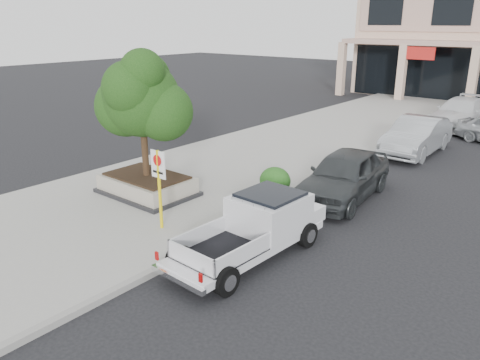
{
  "coord_description": "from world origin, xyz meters",
  "views": [
    {
      "loc": [
        6.36,
        -8.21,
        5.78
      ],
      "look_at": [
        -1.64,
        1.5,
        1.5
      ],
      "focal_mm": 35.0,
      "sensor_mm": 36.0,
      "label": 1
    }
  ],
  "objects_px": {
    "planter_tree": "(148,99)",
    "curb_car_a": "(344,175)",
    "planter": "(147,185)",
    "curb_car_c": "(461,113)",
    "no_parking_sign": "(159,179)",
    "curb_car_d": "(477,111)",
    "pickup_truck": "(248,230)",
    "curb_car_b": "(417,136)"
  },
  "relations": [
    {
      "from": "planter_tree",
      "to": "curb_car_b",
      "type": "relative_size",
      "value": 0.79
    },
    {
      "from": "no_parking_sign",
      "to": "curb_car_b",
      "type": "height_order",
      "value": "no_parking_sign"
    },
    {
      "from": "curb_car_b",
      "to": "curb_car_d",
      "type": "distance_m",
      "value": 9.27
    },
    {
      "from": "no_parking_sign",
      "to": "pickup_truck",
      "type": "distance_m",
      "value": 3.0
    },
    {
      "from": "curb_car_b",
      "to": "curb_car_d",
      "type": "bearing_deg",
      "value": 87.42
    },
    {
      "from": "planter",
      "to": "pickup_truck",
      "type": "height_order",
      "value": "pickup_truck"
    },
    {
      "from": "planter_tree",
      "to": "curb_car_a",
      "type": "xyz_separation_m",
      "value": [
        5.07,
        4.1,
        -2.59
      ]
    },
    {
      "from": "no_parking_sign",
      "to": "curb_car_c",
      "type": "bearing_deg",
      "value": 83.12
    },
    {
      "from": "planter_tree",
      "to": "curb_car_b",
      "type": "height_order",
      "value": "planter_tree"
    },
    {
      "from": "pickup_truck",
      "to": "curb_car_c",
      "type": "distance_m",
      "value": 19.97
    },
    {
      "from": "no_parking_sign",
      "to": "pickup_truck",
      "type": "relative_size",
      "value": 0.47
    },
    {
      "from": "planter_tree",
      "to": "curb_car_d",
      "type": "xyz_separation_m",
      "value": [
        5.23,
        20.64,
        -2.7
      ]
    },
    {
      "from": "planter",
      "to": "curb_car_a",
      "type": "height_order",
      "value": "curb_car_a"
    },
    {
      "from": "planter",
      "to": "no_parking_sign",
      "type": "bearing_deg",
      "value": -32.2
    },
    {
      "from": "planter",
      "to": "curb_car_b",
      "type": "distance_m",
      "value": 12.6
    },
    {
      "from": "pickup_truck",
      "to": "curb_car_a",
      "type": "distance_m",
      "value": 5.44
    },
    {
      "from": "pickup_truck",
      "to": "curb_car_a",
      "type": "bearing_deg",
      "value": 93.88
    },
    {
      "from": "curb_car_c",
      "to": "planter_tree",
      "type": "bearing_deg",
      "value": -101.09
    },
    {
      "from": "no_parking_sign",
      "to": "curb_car_a",
      "type": "height_order",
      "value": "no_parking_sign"
    },
    {
      "from": "curb_car_a",
      "to": "curb_car_d",
      "type": "height_order",
      "value": "curb_car_a"
    },
    {
      "from": "planter_tree",
      "to": "curb_car_c",
      "type": "bearing_deg",
      "value": 75.48
    },
    {
      "from": "curb_car_a",
      "to": "curb_car_c",
      "type": "bearing_deg",
      "value": 85.48
    },
    {
      "from": "curb_car_b",
      "to": "curb_car_c",
      "type": "bearing_deg",
      "value": 90.07
    },
    {
      "from": "planter_tree",
      "to": "curb_car_a",
      "type": "relative_size",
      "value": 0.82
    },
    {
      "from": "planter",
      "to": "curb_car_d",
      "type": "height_order",
      "value": "curb_car_d"
    },
    {
      "from": "no_parking_sign",
      "to": "pickup_truck",
      "type": "bearing_deg",
      "value": 7.75
    },
    {
      "from": "pickup_truck",
      "to": "curb_car_b",
      "type": "height_order",
      "value": "curb_car_b"
    },
    {
      "from": "curb_car_a",
      "to": "curb_car_b",
      "type": "distance_m",
      "value": 7.28
    },
    {
      "from": "planter_tree",
      "to": "pickup_truck",
      "type": "distance_m",
      "value": 6.0
    },
    {
      "from": "planter_tree",
      "to": "curb_car_d",
      "type": "relative_size",
      "value": 0.78
    },
    {
      "from": "no_parking_sign",
      "to": "curb_car_b",
      "type": "bearing_deg",
      "value": 78.98
    },
    {
      "from": "curb_car_c",
      "to": "curb_car_d",
      "type": "relative_size",
      "value": 1.11
    },
    {
      "from": "planter_tree",
      "to": "curb_car_d",
      "type": "height_order",
      "value": "planter_tree"
    },
    {
      "from": "pickup_truck",
      "to": "curb_car_a",
      "type": "height_order",
      "value": "curb_car_a"
    },
    {
      "from": "pickup_truck",
      "to": "curb_car_a",
      "type": "xyz_separation_m",
      "value": [
        -0.14,
        5.44,
        0.06
      ]
    },
    {
      "from": "planter",
      "to": "curb_car_b",
      "type": "height_order",
      "value": "curb_car_b"
    },
    {
      "from": "curb_car_a",
      "to": "curb_car_c",
      "type": "distance_m",
      "value": 14.53
    },
    {
      "from": "curb_car_d",
      "to": "curb_car_b",
      "type": "bearing_deg",
      "value": -94.15
    },
    {
      "from": "curb_car_a",
      "to": "curb_car_d",
      "type": "distance_m",
      "value": 16.55
    },
    {
      "from": "curb_car_b",
      "to": "planter_tree",
      "type": "bearing_deg",
      "value": -114.07
    },
    {
      "from": "planter",
      "to": "curb_car_a",
      "type": "distance_m",
      "value": 6.73
    },
    {
      "from": "planter",
      "to": "curb_car_c",
      "type": "height_order",
      "value": "curb_car_c"
    }
  ]
}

